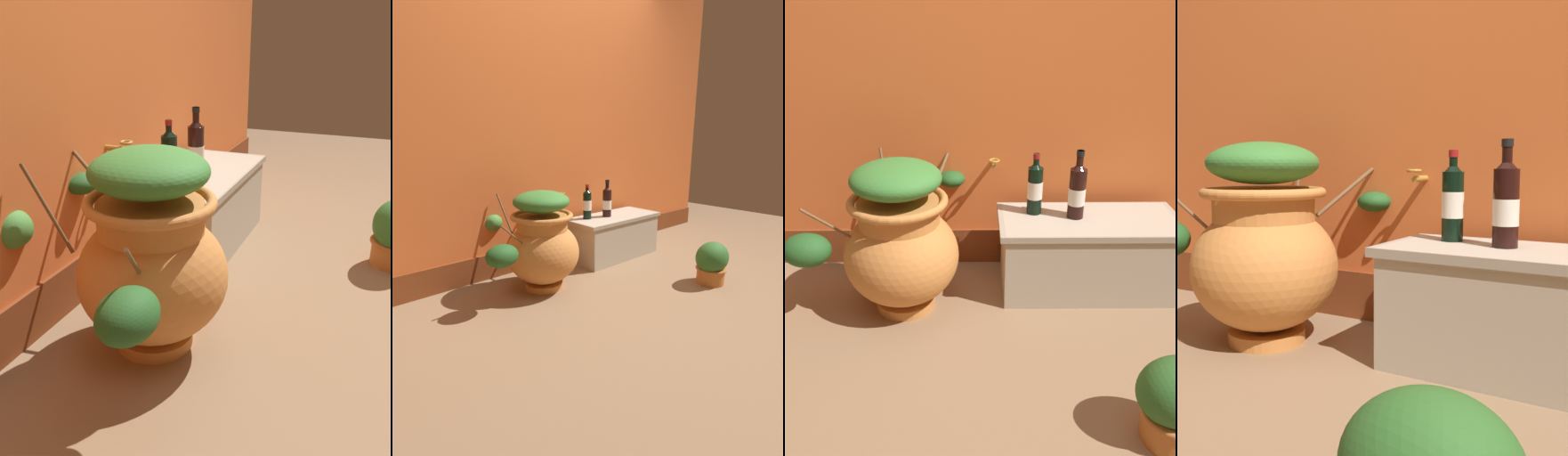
% 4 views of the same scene
% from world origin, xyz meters
% --- Properties ---
extents(ground_plane, '(7.00, 7.00, 0.00)m').
position_xyz_m(ground_plane, '(0.00, 0.00, 0.00)').
color(ground_plane, '#896B4C').
extents(back_wall, '(4.40, 0.33, 2.60)m').
position_xyz_m(back_wall, '(0.00, 1.20, 1.29)').
color(back_wall, '#D6662D').
rests_on(back_wall, ground_plane).
extents(terracotta_urn, '(0.78, 0.81, 0.72)m').
position_xyz_m(terracotta_urn, '(-0.41, 0.68, 0.35)').
color(terracotta_urn, '#CC7F3D').
rests_on(terracotta_urn, ground_plane).
extents(stone_ledge, '(0.88, 0.40, 0.39)m').
position_xyz_m(stone_ledge, '(0.50, 0.82, 0.21)').
color(stone_ledge, '#B2A893').
rests_on(stone_ledge, ground_plane).
extents(wine_bottle_left, '(0.07, 0.07, 0.30)m').
position_xyz_m(wine_bottle_left, '(0.23, 0.89, 0.53)').
color(wine_bottle_left, black).
rests_on(wine_bottle_left, stone_ledge).
extents(wine_bottle_middle, '(0.08, 0.08, 0.33)m').
position_xyz_m(wine_bottle_middle, '(0.42, 0.84, 0.53)').
color(wine_bottle_middle, black).
rests_on(wine_bottle_middle, stone_ledge).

